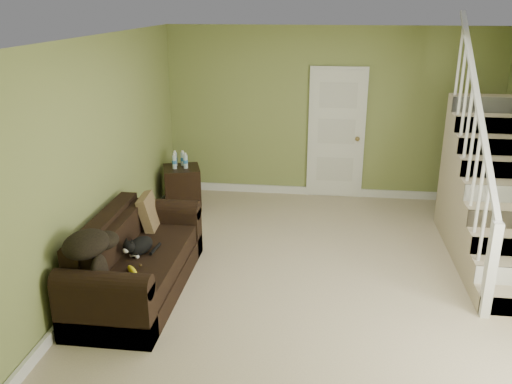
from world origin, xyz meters
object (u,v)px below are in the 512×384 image
(side_table, at_px, (182,187))
(banana, at_px, (132,271))
(cat, at_px, (139,246))
(sofa, at_px, (135,264))

(side_table, distance_m, banana, 2.94)
(cat, bearing_deg, side_table, 114.77)
(side_table, height_order, cat, side_table)
(sofa, relative_size, side_table, 2.44)
(cat, height_order, banana, cat)
(sofa, xyz_separation_m, cat, (0.08, -0.04, 0.23))
(side_table, relative_size, cat, 1.65)
(cat, bearing_deg, banana, -61.70)
(sofa, bearing_deg, side_table, 93.02)
(sofa, bearing_deg, banana, -72.10)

